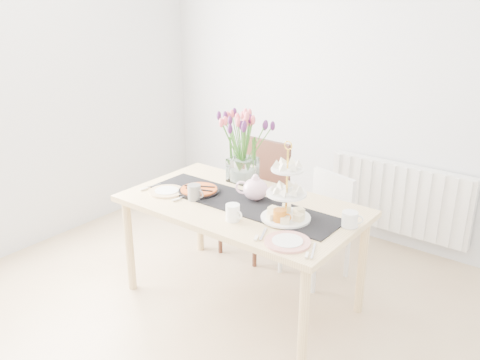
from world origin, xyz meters
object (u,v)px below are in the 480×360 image
Objects in this scene: mug_white at (233,213)px; mug_grey at (194,192)px; tulip_vase at (243,134)px; cake_stand at (286,200)px; dining_table at (241,213)px; chair_white at (322,218)px; cream_jug at (350,219)px; plate_left at (167,191)px; mug_orange at (280,217)px; chair_brown at (257,188)px; teapot at (255,189)px; radiator at (398,198)px; plate_right at (287,242)px; tart_tin at (199,191)px.

mug_grey is at bearing 172.78° from mug_white.
tulip_vase is 1.44× the size of cake_stand.
mug_white is (0.12, -0.25, 0.13)m from dining_table.
cream_jug reaches higher than chair_white.
cake_stand is at bearing 7.97° from plate_left.
mug_white is at bearing -14.75° from mug_grey.
dining_table is at bearing 133.21° from mug_orange.
mug_grey is (0.08, -0.85, 0.26)m from chair_brown.
mug_orange reaches higher than chair_white.
chair_brown is at bearing 94.62° from mug_grey.
teapot reaches higher than mug_grey.
chair_brown is 2.05× the size of cake_stand.
plate_right is (-0.00, -1.74, 0.31)m from radiator.
mug_orange is (-0.18, -1.56, 0.35)m from radiator.
mug_white reaches higher than chair_white.
chair_white is at bearing 107.80° from cream_jug.
chair_white reaches higher than tart_tin.
dining_table is at bearing 26.08° from mug_grey.
radiator and dining_table have the same top height.
plate_right is (1.09, -0.13, 0.00)m from plate_left.
teapot is 0.35m from mug_white.
mug_grey is at bearing -108.57° from chair_white.
chair_white is (0.26, 0.68, -0.21)m from dining_table.
cream_jug is 0.33× the size of tart_tin.
tulip_vase is 0.84m from mug_orange.
cream_jug reaches higher than plate_right.
radiator is at bearing 50.13° from teapot.
plate_left is at bearing 173.36° from plate_right.
cake_stand is at bearing -31.31° from tulip_vase.
mug_grey reaches higher than plate_right.
chair_white is at bearing -1.14° from chair_brown.
radiator is 11.40× the size of mug_white.
plate_left is (-0.66, 0.08, -0.05)m from mug_white.
teapot reaches higher than chair_white.
plate_left is at bearing -175.31° from teapot.
chair_white is at bearing 33.98° from tulip_vase.
radiator is 1.83× the size of tulip_vase.
cream_jug is at bearing 12.38° from plate_left.
plate_right is (-0.18, -0.40, -0.04)m from cream_jug.
mug_grey reaches higher than chair_white.
chair_white is 7.43× the size of mug_grey.
dining_table is 1.72× the size of chair_brown.
teapot is at bearing -110.56° from radiator.
chair_white is 1.05m from mug_grey.
mug_orange is at bearing 1.70° from mug_grey.
chair_white is 3.19× the size of plate_left.
chair_brown is 9.72× the size of cream_jug.
mug_grey is 0.67m from mug_orange.
chair_white is 8.39× the size of mug_orange.
cake_stand is at bearing -65.68° from chair_white.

